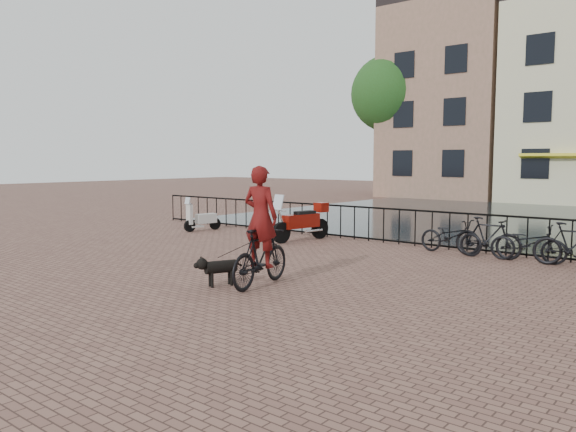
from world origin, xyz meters
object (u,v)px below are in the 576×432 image
Objects in this scene: cyclist at (261,233)px; scooter at (202,213)px; dog at (221,271)px; motorcycle at (301,217)px.

cyclist reaches higher than scooter.
dog is 0.44× the size of motorcycle.
cyclist is at bearing 62.20° from dog.
motorcycle is (-3.10, 5.22, -0.30)m from cyclist.
cyclist is 8.75m from scooter.
motorcycle is at bearing 137.30° from dog.
scooter is at bearing 163.85° from dog.
cyclist is 2.93× the size of dog.
dog is 0.69× the size of scooter.
scooter is at bearing -44.07° from cyclist.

